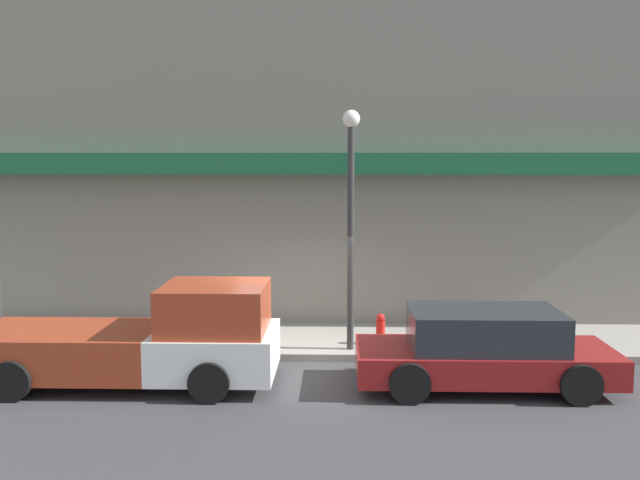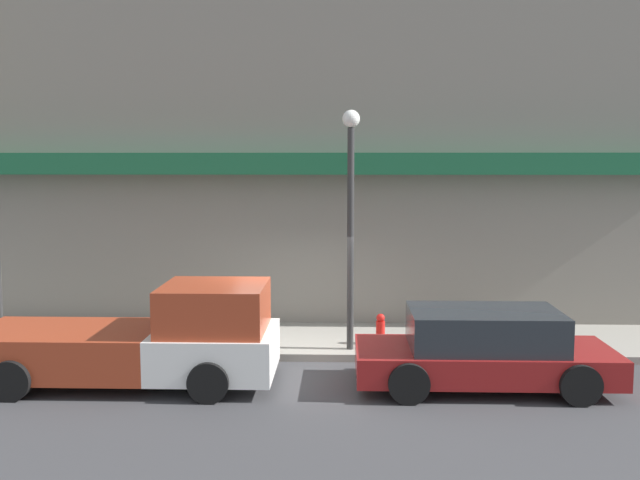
{
  "view_description": "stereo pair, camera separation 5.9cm",
  "coord_description": "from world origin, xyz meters",
  "px_view_note": "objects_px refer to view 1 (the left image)",
  "views": [
    {
      "loc": [
        0.88,
        -14.01,
        4.02
      ],
      "look_at": [
        0.47,
        1.15,
        2.36
      ],
      "focal_mm": 40.0,
      "sensor_mm": 36.0,
      "label": 1
    },
    {
      "loc": [
        0.94,
        -14.01,
        4.02
      ],
      "look_at": [
        0.47,
        1.15,
        2.36
      ],
      "focal_mm": 40.0,
      "sensor_mm": 36.0,
      "label": 2
    }
  ],
  "objects_px": {
    "fire_hydrant": "(380,329)",
    "street_lamp": "(351,199)",
    "pickup_truck": "(148,341)",
    "parked_car": "(484,349)"
  },
  "relations": [
    {
      "from": "pickup_truck",
      "to": "parked_car",
      "type": "bearing_deg",
      "value": 0.16
    },
    {
      "from": "fire_hydrant",
      "to": "street_lamp",
      "type": "distance_m",
      "value": 2.9
    },
    {
      "from": "fire_hydrant",
      "to": "street_lamp",
      "type": "relative_size",
      "value": 0.13
    },
    {
      "from": "pickup_truck",
      "to": "street_lamp",
      "type": "height_order",
      "value": "street_lamp"
    },
    {
      "from": "parked_car",
      "to": "street_lamp",
      "type": "height_order",
      "value": "street_lamp"
    },
    {
      "from": "street_lamp",
      "to": "pickup_truck",
      "type": "bearing_deg",
      "value": -151.9
    },
    {
      "from": "street_lamp",
      "to": "parked_car",
      "type": "bearing_deg",
      "value": -39.83
    },
    {
      "from": "parked_car",
      "to": "fire_hydrant",
      "type": "distance_m",
      "value": 2.96
    },
    {
      "from": "pickup_truck",
      "to": "fire_hydrant",
      "type": "height_order",
      "value": "pickup_truck"
    },
    {
      "from": "parked_car",
      "to": "street_lamp",
      "type": "relative_size",
      "value": 0.93
    }
  ]
}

